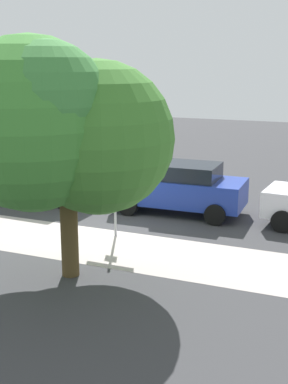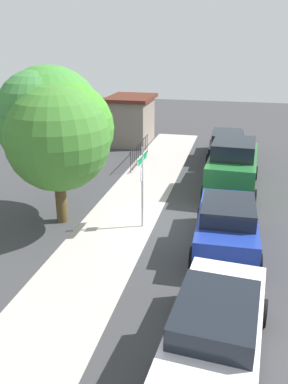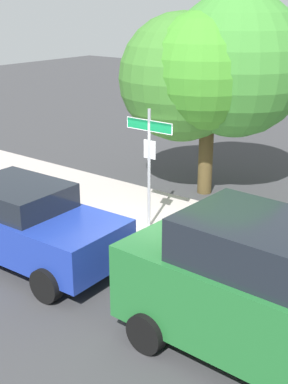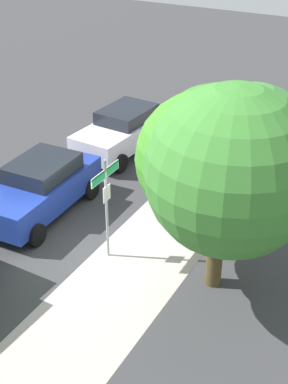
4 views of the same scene
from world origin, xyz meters
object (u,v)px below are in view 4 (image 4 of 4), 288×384
object	(u,v)px
car_white	(124,130)
car_blue	(40,187)
shade_tree	(224,161)
street_sign	(106,193)

from	to	relation	value
car_white	car_blue	bearing A→B (deg)	4.32
car_white	shade_tree	bearing A→B (deg)	50.42
street_sign	car_white	distance (m)	6.54
shade_tree	car_blue	distance (m)	6.38
shade_tree	car_white	distance (m)	8.46
street_sign	car_blue	distance (m)	3.20
street_sign	car_white	world-z (taller)	street_sign
street_sign	shade_tree	bearing A→B (deg)	93.53
shade_tree	car_white	size ratio (longest dim) A/B	1.24
car_white	car_blue	xyz separation A→B (m)	(4.85, -0.02, 0.03)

